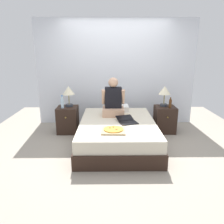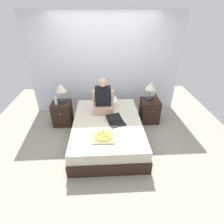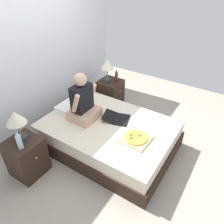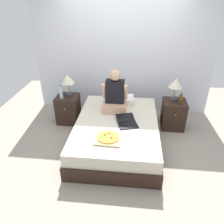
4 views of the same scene
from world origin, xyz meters
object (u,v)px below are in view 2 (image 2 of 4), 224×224
(laptop, at_px, (116,122))
(nightstand_left, at_px, (62,113))
(bed, at_px, (107,130))
(pizza_box, at_px, (103,136))
(water_bottle, at_px, (56,100))
(nightstand_right, at_px, (149,111))
(beer_bottle, at_px, (155,99))
(lamp_on_left_nightstand, at_px, (61,89))
(lamp_on_right_nightstand, at_px, (151,87))
(person_seated, at_px, (103,100))

(laptop, bearing_deg, nightstand_left, 149.64)
(bed, relative_size, pizza_box, 4.95)
(bed, distance_m, water_bottle, 1.38)
(nightstand_right, distance_m, pizza_box, 1.69)
(beer_bottle, bearing_deg, water_bottle, 179.75)
(bed, distance_m, beer_bottle, 1.36)
(nightstand_left, relative_size, lamp_on_left_nightstand, 1.29)
(bed, xyz_separation_m, water_bottle, (-1.16, 0.58, 0.46))
(water_bottle, height_order, nightstand_right, water_bottle)
(nightstand_left, xyz_separation_m, lamp_on_left_nightstand, (0.04, 0.05, 0.62))
(lamp_on_right_nightstand, relative_size, beer_bottle, 1.96)
(nightstand_left, bearing_deg, bed, -31.92)
(person_seated, relative_size, pizza_box, 1.88)
(lamp_on_left_nightstand, height_order, water_bottle, lamp_on_left_nightstand)
(person_seated, xyz_separation_m, laptop, (0.25, -0.49, -0.27))
(laptop, bearing_deg, lamp_on_right_nightstand, 42.08)
(lamp_on_left_nightstand, distance_m, water_bottle, 0.28)
(bed, bearing_deg, beer_bottle, 26.48)
(bed, distance_m, lamp_on_right_nightstand, 1.44)
(nightstand_right, relative_size, person_seated, 0.74)
(nightstand_right, distance_m, laptop, 1.18)
(bed, distance_m, person_seated, 0.68)
(water_bottle, distance_m, laptop, 1.50)
(bed, relative_size, person_seated, 2.64)
(lamp_on_left_nightstand, xyz_separation_m, water_bottle, (-0.12, -0.14, -0.22))
(lamp_on_left_nightstand, relative_size, lamp_on_right_nightstand, 1.00)
(bed, height_order, beer_bottle, beer_bottle)
(laptop, relative_size, pizza_box, 1.18)
(beer_bottle, relative_size, pizza_box, 0.55)
(nightstand_left, relative_size, nightstand_right, 1.00)
(nightstand_right, distance_m, person_seated, 1.27)
(nightstand_right, height_order, beer_bottle, beer_bottle)
(laptop, bearing_deg, person_seated, 117.50)
(lamp_on_left_nightstand, bearing_deg, laptop, -32.86)
(bed, height_order, pizza_box, pizza_box)
(nightstand_left, bearing_deg, lamp_on_left_nightstand, 51.37)
(nightstand_left, xyz_separation_m, person_seated, (1.01, -0.25, 0.47))
(water_bottle, distance_m, pizza_box, 1.56)
(nightstand_left, xyz_separation_m, nightstand_right, (2.16, 0.00, 0.00))
(bed, xyz_separation_m, nightstand_right, (1.08, 0.67, 0.06))
(bed, distance_m, nightstand_left, 1.28)
(bed, height_order, nightstand_left, nightstand_left)
(person_seated, bearing_deg, beer_bottle, 6.95)
(lamp_on_left_nightstand, xyz_separation_m, beer_bottle, (2.19, -0.15, -0.23))
(bed, bearing_deg, pizza_box, -99.28)
(bed, xyz_separation_m, beer_bottle, (1.15, 0.57, 0.44))
(nightstand_left, bearing_deg, water_bottle, -131.65)
(beer_bottle, height_order, person_seated, person_seated)
(water_bottle, bearing_deg, beer_bottle, -0.25)
(water_bottle, xyz_separation_m, pizza_box, (1.07, -1.12, -0.20))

